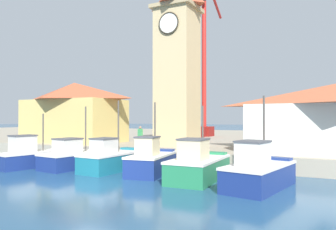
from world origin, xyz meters
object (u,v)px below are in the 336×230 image
(clock_tower, at_px, (177,56))
(port_crane_near, at_px, (205,71))
(fishing_boat_far_left, at_px, (34,156))
(fishing_boat_left_inner, at_px, (112,159))
(fishing_boat_mid_right, at_px, (259,172))
(port_crane_far, at_px, (196,67))
(fishing_boat_center, at_px, (198,166))
(dock_worker_near_tower, at_px, (140,136))
(warehouse_left, at_px, (74,111))
(fishing_boat_left_outer, at_px, (77,157))
(fishing_boat_mid_left, at_px, (151,161))

(clock_tower, xyz_separation_m, port_crane_near, (-3.11, 14.49, 0.84))
(fishing_boat_far_left, height_order, fishing_boat_left_inner, fishing_boat_left_inner)
(fishing_boat_left_inner, relative_size, fishing_boat_mid_right, 0.96)
(port_crane_far, bearing_deg, port_crane_near, 88.73)
(fishing_boat_far_left, xyz_separation_m, fishing_boat_left_inner, (5.67, 1.11, 0.01))
(fishing_boat_center, height_order, dock_worker_near_tower, fishing_boat_center)
(clock_tower, bearing_deg, warehouse_left, -176.86)
(fishing_boat_left_outer, bearing_deg, fishing_boat_mid_left, -0.00)
(fishing_boat_left_inner, height_order, clock_tower, clock_tower)
(fishing_boat_mid_left, bearing_deg, fishing_boat_left_inner, 179.87)
(fishing_boat_mid_right, height_order, clock_tower, clock_tower)
(fishing_boat_mid_left, distance_m, port_crane_near, 24.25)
(fishing_boat_center, xyz_separation_m, port_crane_near, (-8.23, 22.60, 8.46))
(fishing_boat_left_outer, bearing_deg, fishing_boat_mid_right, -5.20)
(fishing_boat_left_inner, bearing_deg, warehouse_left, 144.09)
(fishing_boat_mid_right, bearing_deg, fishing_boat_mid_left, 170.25)
(port_crane_far, bearing_deg, fishing_boat_left_inner, -83.12)
(fishing_boat_far_left, bearing_deg, port_crane_far, 80.70)
(fishing_boat_far_left, bearing_deg, fishing_boat_center, 3.16)
(fishing_boat_mid_right, bearing_deg, dock_worker_near_tower, 149.14)
(port_crane_near, bearing_deg, fishing_boat_center, -69.99)
(dock_worker_near_tower, bearing_deg, warehouse_left, 167.09)
(clock_tower, relative_size, port_crane_far, 0.75)
(warehouse_left, bearing_deg, fishing_boat_far_left, -63.43)
(fishing_boat_left_inner, distance_m, clock_tower, 10.85)
(dock_worker_near_tower, bearing_deg, clock_tower, 52.45)
(fishing_boat_left_outer, xyz_separation_m, clock_tower, (3.66, 7.65, 7.70))
(fishing_boat_left_outer, bearing_deg, fishing_boat_left_inner, 0.13)
(fishing_boat_left_inner, height_order, fishing_boat_mid_left, fishing_boat_left_inner)
(fishing_boat_left_outer, height_order, port_crane_far, port_crane_far)
(fishing_boat_mid_left, bearing_deg, fishing_boat_center, -8.38)
(fishing_boat_mid_left, bearing_deg, port_crane_near, 102.99)
(port_crane_far, bearing_deg, fishing_boat_center, -67.21)
(dock_worker_near_tower, bearing_deg, fishing_boat_left_outer, -108.43)
(port_crane_far, bearing_deg, warehouse_left, -121.29)
(fishing_boat_left_outer, distance_m, fishing_boat_mid_left, 5.66)
(fishing_boat_left_inner, bearing_deg, fishing_boat_far_left, -168.93)
(fishing_boat_left_outer, height_order, fishing_boat_mid_right, fishing_boat_mid_right)
(fishing_boat_far_left, xyz_separation_m, fishing_boat_left_outer, (2.85, 1.10, -0.03))
(dock_worker_near_tower, bearing_deg, fishing_boat_left_inner, -77.58)
(port_crane_near, bearing_deg, fishing_boat_mid_left, -77.01)
(port_crane_near, bearing_deg, fishing_boat_mid_right, -63.68)
(fishing_boat_far_left, distance_m, warehouse_left, 9.68)
(clock_tower, distance_m, warehouse_left, 11.52)
(fishing_boat_mid_right, distance_m, port_crane_near, 27.27)
(clock_tower, bearing_deg, fishing_boat_left_outer, -115.59)
(clock_tower, bearing_deg, fishing_boat_left_inner, -96.32)
(fishing_boat_far_left, relative_size, dock_worker_near_tower, 3.16)
(fishing_boat_left_outer, bearing_deg, fishing_boat_far_left, -158.85)
(fishing_boat_far_left, xyz_separation_m, fishing_boat_mid_left, (8.51, 1.10, 0.05))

